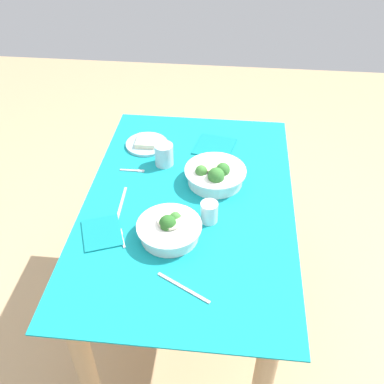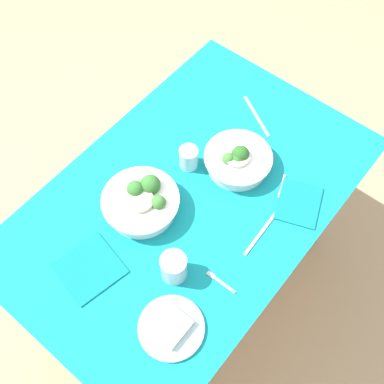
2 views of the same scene
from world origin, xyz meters
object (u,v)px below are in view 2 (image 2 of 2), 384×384
bread_side_plate (171,327)px  water_glass_center (174,267)px  broccoli_bowl_near (142,202)px  broccoli_bowl_far (238,160)px  napkin_folded_upper (90,268)px  water_glass_side (189,158)px  table_knife_right (256,116)px  fork_by_near_bowl (220,281)px  napkin_folded_lower (299,203)px  fork_by_far_bowl (282,188)px  table_knife_left (263,230)px

bread_side_plate → water_glass_center: water_glass_center is taller
broccoli_bowl_near → water_glass_center: size_ratio=2.60×
broccoli_bowl_far → napkin_folded_upper: broccoli_bowl_far is taller
water_glass_side → table_knife_right: bearing=169.8°
broccoli_bowl_far → broccoli_bowl_near: (0.32, -0.14, 0.00)m
broccoli_bowl_far → fork_by_near_bowl: broccoli_bowl_far is taller
broccoli_bowl_near → bread_side_plate: size_ratio=1.30×
fork_by_near_bowl → napkin_folded_lower: 0.37m
broccoli_bowl_near → napkin_folded_lower: (-0.33, 0.38, -0.04)m
broccoli_bowl_near → water_glass_center: (0.11, 0.22, 0.01)m
fork_by_far_bowl → table_knife_left: size_ratio=0.42×
table_knife_right → napkin_folded_lower: size_ratio=1.24×
napkin_folded_upper → broccoli_bowl_far: bearing=168.2°
broccoli_bowl_near → water_glass_side: 0.22m
water_glass_side → table_knife_left: size_ratio=0.37×
water_glass_side → fork_by_near_bowl: size_ratio=0.78×
broccoli_bowl_near → napkin_folded_lower: 0.51m
broccoli_bowl_far → napkin_folded_lower: bearing=92.5°
fork_by_far_bowl → napkin_folded_lower: napkin_folded_lower is taller
fork_by_near_bowl → table_knife_left: same height
broccoli_bowl_far → bread_side_plate: (0.56, 0.18, -0.02)m
bread_side_plate → table_knife_left: 0.42m
fork_by_far_bowl → napkin_folded_upper: bearing=-48.5°
water_glass_side → fork_by_far_bowl: size_ratio=0.89×
fork_by_far_bowl → fork_by_near_bowl: same height
bread_side_plate → fork_by_far_bowl: bread_side_plate is taller
bread_side_plate → water_glass_center: size_ratio=2.00×
water_glass_center → table_knife_left: water_glass_center is taller
fork_by_near_bowl → table_knife_left: 0.22m
table_knife_right → broccoli_bowl_far: bearing=137.8°
water_glass_center → table_knife_right: size_ratio=0.48×
broccoli_bowl_near → napkin_folded_upper: broccoli_bowl_near is taller
napkin_folded_upper → table_knife_right: bearing=176.7°
water_glass_center → water_glass_side: bearing=-146.8°
fork_by_near_bowl → broccoli_bowl_far: bearing=-61.1°
water_glass_center → table_knife_right: water_glass_center is taller
bread_side_plate → broccoli_bowl_near: bearing=-126.3°
bread_side_plate → table_knife_left: bread_side_plate is taller
broccoli_bowl_near → water_glass_side: bearing=177.9°
fork_by_near_bowl → table_knife_right: 0.65m
water_glass_center → napkin_folded_upper: water_glass_center is taller
bread_side_plate → table_knife_right: bearing=-161.6°
bread_side_plate → table_knife_right: (-0.78, -0.26, -0.01)m
water_glass_center → napkin_folded_upper: size_ratio=0.55×
fork_by_far_bowl → napkin_folded_lower: (0.01, 0.08, 0.00)m
fork_by_far_bowl → table_knife_right: bearing=-151.9°
broccoli_bowl_far → table_knife_right: 0.23m
water_glass_side → napkin_folded_upper: 0.48m
bread_side_plate → napkin_folded_lower: bearing=174.3°
fork_by_far_bowl → napkin_folded_upper: napkin_folded_upper is taller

